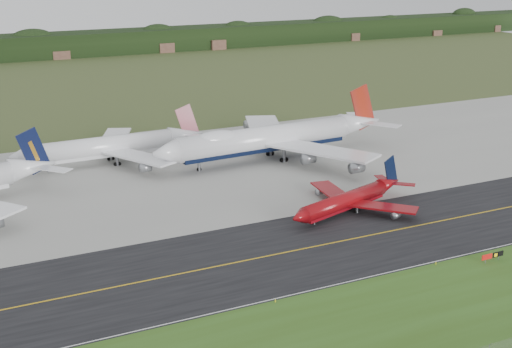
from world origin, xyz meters
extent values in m
plane|color=#3A4821|center=(0.00, 0.00, 0.00)|extent=(600.00, 600.00, 0.00)
cube|color=#345318|center=(0.00, -35.00, 0.01)|extent=(400.00, 30.00, 0.01)
cube|color=black|center=(0.00, -4.00, 0.01)|extent=(400.00, 32.00, 0.02)
cube|color=gray|center=(0.00, 51.00, 0.01)|extent=(400.00, 78.00, 0.01)
cube|color=gold|center=(0.00, -4.00, 0.03)|extent=(400.00, 0.40, 0.00)
cube|color=silver|center=(0.00, -19.50, 0.03)|extent=(400.00, 0.25, 0.00)
cube|color=black|center=(0.00, 275.00, 6.00)|extent=(700.00, 24.00, 12.00)
cylinder|color=white|center=(9.77, 51.75, 6.21)|extent=(50.80, 9.91, 6.41)
cube|color=black|center=(9.77, 51.75, 4.13)|extent=(48.17, 8.14, 2.24)
cone|color=white|center=(-18.55, 49.77, 6.21)|extent=(6.74, 6.83, 6.41)
cone|color=white|center=(41.59, 53.97, 6.69)|extent=(13.73, 7.32, 6.41)
ellipsoid|color=white|center=(-4.33, 50.76, 7.97)|extent=(13.42, 6.35, 4.09)
cube|color=white|center=(19.51, 38.11, 5.09)|extent=(21.82, 29.40, 0.55)
cube|color=white|center=(17.52, 66.61, 5.09)|extent=(18.74, 29.93, 0.55)
cube|color=#9F2312|center=(42.30, 54.02, 11.05)|extent=(9.23, 1.15, 13.28)
cylinder|color=gray|center=(15.54, 38.46, 3.34)|extent=(3.68, 2.93, 2.69)
cylinder|color=gray|center=(13.63, 65.71, 3.34)|extent=(3.68, 2.93, 2.69)
cylinder|color=gray|center=(22.18, 26.47, 3.34)|extent=(3.68, 2.93, 2.69)
cylinder|color=gray|center=(18.54, 78.50, 3.34)|extent=(3.68, 2.93, 2.69)
cylinder|color=black|center=(-9.36, 50.41, 0.58)|extent=(1.19, 0.60, 1.15)
cylinder|color=slate|center=(14.04, 48.51, 2.14)|extent=(0.96, 0.96, 4.29)
cylinder|color=black|center=(14.04, 48.51, 0.58)|extent=(1.19, 0.66, 1.15)
cylinder|color=slate|center=(13.55, 55.55, 2.14)|extent=(0.96, 0.96, 4.29)
cylinder|color=black|center=(13.55, 55.55, 0.58)|extent=(1.19, 0.66, 1.15)
cylinder|color=maroon|center=(7.25, 8.83, 2.79)|extent=(25.10, 11.02, 3.42)
cube|color=maroon|center=(7.25, 8.83, 1.68)|extent=(23.63, 9.82, 1.20)
cone|color=maroon|center=(-6.27, 4.46, 2.79)|extent=(4.06, 4.22, 3.42)
cone|color=maroon|center=(22.45, 13.74, 3.05)|extent=(7.40, 5.30, 3.42)
cube|color=maroon|center=(13.54, 3.47, 2.19)|extent=(12.92, 13.42, 0.38)
cube|color=maroon|center=(9.21, 16.86, 2.19)|extent=(6.27, 14.53, 0.38)
cube|color=black|center=(22.90, 13.89, 5.62)|extent=(5.22, 1.92, 7.78)
cylinder|color=gray|center=(14.33, 0.19, 1.26)|extent=(2.22, 1.94, 1.44)
cylinder|color=gray|center=(7.93, 19.98, 1.26)|extent=(2.22, 1.94, 1.44)
cylinder|color=black|center=(-1.89, 5.88, 0.31)|extent=(0.67, 0.45, 0.62)
cylinder|color=slate|center=(9.75, 7.66, 0.88)|extent=(0.60, 0.60, 1.76)
cylinder|color=black|center=(9.75, 7.66, 0.31)|extent=(0.68, 0.48, 0.62)
cylinder|color=slate|center=(8.60, 11.24, 0.88)|extent=(0.60, 0.60, 1.76)
cylinder|color=black|center=(8.60, 11.24, 0.31)|extent=(0.68, 0.48, 0.62)
cone|color=white|center=(-49.41, 53.90, 5.64)|extent=(11.93, 7.82, 5.59)
cube|color=#0B1234|center=(-48.80, 54.03, 9.33)|extent=(7.75, 2.11, 11.29)
cylinder|color=white|center=(-29.67, 67.38, 4.83)|extent=(37.47, 6.21, 5.19)
cube|color=silver|center=(-29.67, 67.38, 3.14)|extent=(35.57, 4.86, 1.82)
cone|color=white|center=(-50.67, 66.80, 4.83)|extent=(4.81, 5.31, 5.19)
cone|color=white|center=(-6.08, 68.02, 5.22)|extent=(9.99, 5.46, 5.19)
cube|color=white|center=(-22.83, 56.86, 3.92)|extent=(15.60, 22.15, 0.47)
cube|color=white|center=(-23.42, 78.25, 3.92)|extent=(14.69, 22.31, 0.47)
cube|color=red|center=(-5.50, 68.04, 8.59)|extent=(7.16, 0.61, 10.31)
cylinder|color=gray|center=(-23.00, 51.74, 2.51)|extent=(2.89, 2.26, 2.18)
cylinder|color=gray|center=(-23.87, 83.35, 2.51)|extent=(2.89, 2.26, 2.18)
cylinder|color=black|center=(-43.85, 66.99, 0.47)|extent=(0.94, 0.45, 0.93)
cylinder|color=slate|center=(-26.60, 64.61, 1.64)|extent=(0.75, 0.75, 3.27)
cylinder|color=black|center=(-26.60, 64.61, 0.47)|extent=(0.95, 0.49, 0.93)
cylinder|color=slate|center=(-26.76, 70.31, 1.64)|extent=(0.75, 0.75, 3.27)
cylinder|color=black|center=(-26.76, 70.31, 0.47)|extent=(0.95, 0.49, 0.93)
cylinder|color=slate|center=(15.99, -24.02, 0.37)|extent=(0.13, 0.13, 0.73)
cylinder|color=slate|center=(19.12, -23.98, 0.37)|extent=(0.13, 0.13, 0.73)
cube|color=#A20F0C|center=(16.31, -24.02, 1.20)|extent=(2.30, 0.22, 0.94)
cube|color=black|center=(18.29, -23.99, 1.20)|extent=(1.05, 0.20, 0.94)
cube|color=black|center=(19.54, -23.97, 1.20)|extent=(1.26, 0.21, 0.94)
cylinder|color=yellow|center=(-24.65, -20.50, 0.25)|extent=(0.16, 0.16, 0.50)
cylinder|color=yellow|center=(7.73, -20.50, 0.25)|extent=(0.16, 0.16, 0.50)
camera|label=1|loc=(-72.47, -110.90, 53.56)|focal=50.00mm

